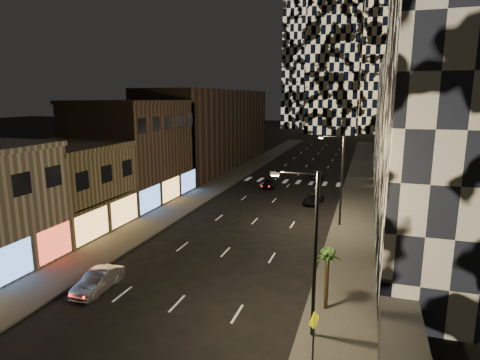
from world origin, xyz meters
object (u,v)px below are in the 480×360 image
Objects in this scene: streetlight_far at (340,174)px; car_dark_midlane at (269,183)px; ped_sign at (314,329)px; palm_tree at (328,260)px; car_dark_oncoming at (317,175)px; car_silver_parked at (98,281)px; streetlight_near at (311,243)px; car_dark_rightlane at (313,199)px.

streetlight_far reaches higher than car_dark_midlane.
ped_sign is (11.33, -37.33, 1.33)m from car_dark_midlane.
streetlight_far is 2.35× the size of palm_tree.
palm_tree reaches higher than car_dark_oncoming.
car_silver_parked is 1.01× the size of car_dark_midlane.
car_dark_rightlane is (-3.47, 27.97, -4.79)m from streetlight_near.
car_dark_midlane reaches higher than car_silver_parked.
streetlight_near is 2.35× the size of palm_tree.
palm_tree is at bearing -73.09° from car_dark_rightlane.
ped_sign is (4.07, -30.41, 1.47)m from car_dark_rightlane.
streetlight_near is 3.26× the size of ped_sign.
streetlight_far is at bearing 90.00° from streetlight_near.
car_dark_midlane is at bearing 107.09° from streetlight_near.
streetlight_near reaches higher than ped_sign.
streetlight_near reaches higher than car_dark_midlane.
ped_sign is at bearing -13.59° from car_silver_parked.
car_dark_oncoming is (5.87, 7.54, 0.03)m from car_dark_midlane.
car_dark_midlane is (3.43, 33.94, 0.01)m from car_silver_parked.
car_dark_midlane is 0.82× the size of car_dark_oncoming.
car_dark_oncoming is (-4.85, 42.42, -4.62)m from streetlight_near.
streetlight_far is 23.40m from car_dark_oncoming.
car_dark_midlane is 1.08× the size of palm_tree.
streetlight_far reaches higher than palm_tree.
car_dark_midlane is (-10.72, 14.88, -4.65)m from streetlight_far.
streetlight_far is (0.00, 20.00, 0.00)m from streetlight_near.
palm_tree is (0.65, 3.02, -2.04)m from streetlight_near.
car_dark_oncoming is 1.84× the size of ped_sign.
palm_tree is (14.80, 2.08, 2.62)m from car_silver_parked.
streetlight_far is 9.92m from car_dark_rightlane.
streetlight_far is 2.21× the size of car_dark_rightlane.
ped_sign is at bearing 96.03° from car_dark_oncoming.
car_dark_rightlane is at bearing 113.53° from streetlight_far.
car_dark_midlane is 9.55m from car_dark_oncoming.
palm_tree reaches higher than car_dark_midlane.
ped_sign is (0.61, -2.45, -3.32)m from streetlight_near.
palm_tree is at bearing 97.04° from car_dark_oncoming.
streetlight_near is 3.71m from palm_tree.
streetlight_near is at bearing 125.03° from ped_sign.
palm_tree is at bearing 77.96° from streetlight_near.
streetlight_far is 22.70m from ped_sign.
streetlight_far is at bearing 52.73° from car_silver_parked.
streetlight_near is 2.17× the size of car_dark_midlane.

